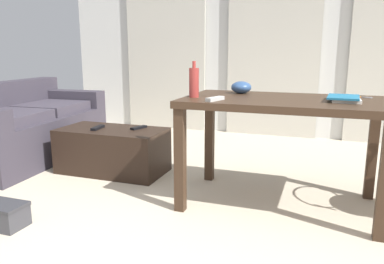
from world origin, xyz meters
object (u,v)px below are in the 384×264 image
Objects in this scene: craft_table at (282,113)px; tv_remote_primary at (98,128)px; couch at (25,128)px; book_stack at (345,99)px; coffee_table at (113,150)px; bottle_near at (194,82)px; shoebox at (2,215)px; scissors at (362,97)px; bowl at (241,87)px; tv_remote_secondary at (139,128)px; tv_remote_on_table at (215,99)px.

tv_remote_primary is at bearing 172.82° from craft_table.
book_stack is (3.07, -0.37, 0.49)m from couch.
coffee_table is 2.07m from book_stack.
craft_table is 0.67m from bottle_near.
couch is 1.12m from coffee_table.
craft_table is 4.32× the size of shoebox.
scissors is 2.60m from shoebox.
bottle_near is (-0.62, -0.14, 0.21)m from craft_table.
tv_remote_primary is at bearing -159.81° from coffee_table.
bowl is at bearing -177.80° from scissors.
tv_remote_secondary is 0.54× the size of shoebox.
scissors reaches higher than tv_remote_secondary.
book_stack is 1.55× the size of tv_remote_primary.
tv_remote_on_table is 1.40m from tv_remote_primary.
book_stack is 1.65× the size of tv_remote_secondary.
coffee_table is 1.39m from tv_remote_on_table.
coffee_table is 1.23m from bottle_near.
book_stack reaches higher than coffee_table.
craft_table is 7.46× the size of tv_remote_primary.
coffee_table is at bearing 85.98° from shoebox.
book_stack is 2.13m from tv_remote_primary.
tv_remote_on_table is (1.14, -0.53, 0.60)m from coffee_table.
craft_table is at bearing -12.82° from tv_remote_primary.
scissors is 0.58× the size of tv_remote_primary.
tv_remote_secondary is (1.33, -0.00, 0.10)m from couch.
tv_remote_secondary is at bearing 145.54° from bottle_near.
shoebox is (-1.30, -1.19, -0.76)m from bowl.
scissors reaches higher than craft_table.
bowl is at bearing -5.38° from tv_remote_primary.
book_stack is at bearing -17.17° from bowl.
craft_table is at bearing 177.96° from book_stack.
coffee_table is at bearing 179.88° from scissors.
craft_table is at bearing -7.52° from couch.
craft_table is 0.42m from book_stack.
couch is at bearing 172.48° from craft_table.
couch is 3.23m from scissors.
tv_remote_primary is 0.38m from tv_remote_secondary.
bottle_near is at bearing -161.22° from scissors.
tv_remote_primary is at bearing -178.97° from scissors.
bottle_near is 1.54× the size of tv_remote_on_table.
couch is at bearing -163.02° from tv_remote_secondary.
scissors is (0.13, 0.27, -0.02)m from book_stack.
shoebox is (-1.65, -0.98, -0.60)m from craft_table.
bottle_near is (0.94, -0.39, 0.69)m from coffee_table.
tv_remote_primary is at bearing -141.25° from tv_remote_secondary.
coffee_table reaches higher than shoebox.
coffee_table is 3.40× the size of book_stack.
bottle_near is 1.22m from scissors.
tv_remote_primary is (-1.06, 0.35, -0.47)m from bottle_near.
couch is 10.59× the size of tv_remote_on_table.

